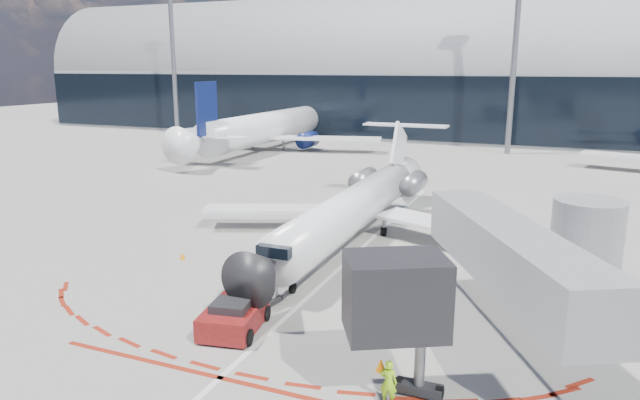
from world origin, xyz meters
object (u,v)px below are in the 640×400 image
at_px(pushback_tug, 234,316).
at_px(ramp_worker, 388,382).
at_px(uld_container, 254,284).
at_px(regional_jet, 357,205).

relative_size(pushback_tug, ramp_worker, 3.51).
xyz_separation_m(ramp_worker, uld_container, (-7.99, 5.54, 0.18)).
bearing_deg(ramp_worker, pushback_tug, -22.75).
relative_size(regional_jet, pushback_tug, 4.89).
relative_size(pushback_tug, uld_container, 2.37).
bearing_deg(regional_jet, uld_container, -95.73).
bearing_deg(ramp_worker, regional_jet, -70.57).
xyz_separation_m(pushback_tug, uld_container, (-0.57, 2.79, 0.34)).
xyz_separation_m(regional_jet, uld_container, (-1.15, -11.50, -1.28)).
xyz_separation_m(regional_jet, ramp_worker, (6.83, -17.03, -1.46)).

